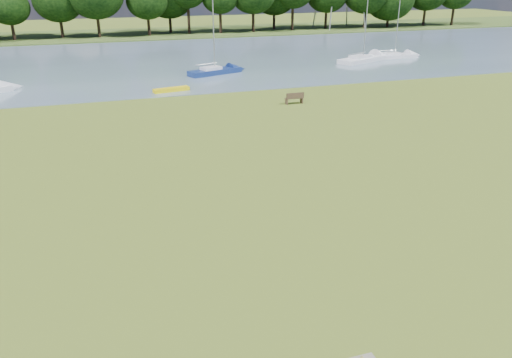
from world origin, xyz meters
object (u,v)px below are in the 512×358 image
object	(u,v)px
sailboat_5	(214,69)
riverbank_bench	(295,98)
kayak	(171,90)
sailboat_1	(394,55)
sailboat_2	(363,58)

from	to	relation	value
sailboat_5	riverbank_bench	bearing A→B (deg)	-97.52
kayak	sailboat_1	bearing A→B (deg)	8.01
sailboat_2	sailboat_5	size ratio (longest dim) A/B	1.17
sailboat_2	kayak	bearing A→B (deg)	175.55
riverbank_bench	kayak	world-z (taller)	riverbank_bench
kayak	sailboat_5	world-z (taller)	sailboat_5
kayak	sailboat_5	bearing A→B (deg)	39.09
sailboat_2	sailboat_5	xyz separation A→B (m)	(-19.60, -2.46, 0.04)
riverbank_bench	sailboat_1	bearing A→B (deg)	40.01
riverbank_bench	sailboat_1	world-z (taller)	sailboat_1
riverbank_bench	sailboat_2	xyz separation A→B (m)	(16.29, 17.36, 0.01)
riverbank_bench	sailboat_5	xyz separation A→B (m)	(-3.31, 14.90, 0.06)
kayak	sailboat_5	xyz separation A→B (m)	(5.85, 7.03, 0.33)
sailboat_2	riverbank_bench	bearing A→B (deg)	-158.09
riverbank_bench	sailboat_1	distance (m)	28.39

